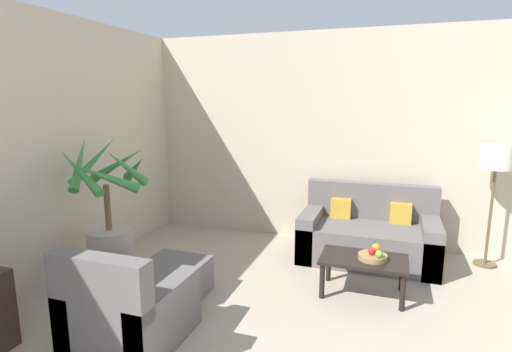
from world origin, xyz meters
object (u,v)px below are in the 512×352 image
at_px(sofa_loveseat, 368,236).
at_px(orange_fruit, 376,248).
at_px(fruit_bowl, 372,257).
at_px(apple_green, 379,254).
at_px(potted_palm, 110,230).
at_px(floor_lamp, 496,164).
at_px(ottoman, 176,278).
at_px(apple_red, 372,251).
at_px(armchair, 129,311).
at_px(coffee_table, 364,264).

height_order(sofa_loveseat, orange_fruit, sofa_loveseat).
bearing_deg(fruit_bowl, apple_green, -49.07).
relative_size(sofa_loveseat, apple_green, 21.81).
height_order(potted_palm, orange_fruit, potted_palm).
bearing_deg(floor_lamp, ottoman, -149.13).
bearing_deg(sofa_loveseat, orange_fruit, -82.19).
bearing_deg(potted_palm, apple_red, 11.26).
distance_m(apple_red, armchair, 2.19).
bearing_deg(ottoman, sofa_loveseat, 42.20).
bearing_deg(potted_palm, orange_fruit, 12.82).
height_order(orange_fruit, ottoman, orange_fruit).
distance_m(apple_green, orange_fruit, 0.14).
xyz_separation_m(armchair, ottoman, (-0.06, 0.79, -0.09)).
xyz_separation_m(potted_palm, coffee_table, (2.48, 0.53, -0.23)).
distance_m(potted_palm, sofa_loveseat, 2.88).
xyz_separation_m(fruit_bowl, orange_fruit, (0.03, 0.07, 0.07)).
relative_size(coffee_table, apple_green, 11.46).
relative_size(potted_palm, coffee_table, 1.87).
xyz_separation_m(apple_red, orange_fruit, (0.04, 0.08, 0.01)).
xyz_separation_m(apple_green, orange_fruit, (-0.03, 0.14, 0.01)).
relative_size(potted_palm, floor_lamp, 1.10).
xyz_separation_m(sofa_loveseat, ottoman, (-1.68, -1.52, -0.11)).
bearing_deg(sofa_loveseat, potted_palm, -149.48).
bearing_deg(armchair, sofa_loveseat, 55.02).
distance_m(floor_lamp, apple_green, 1.83).
distance_m(potted_palm, coffee_table, 2.55).
relative_size(apple_red, apple_green, 1.00).
bearing_deg(potted_palm, ottoman, -4.90).
height_order(fruit_bowl, orange_fruit, orange_fruit).
height_order(potted_palm, apple_green, potted_palm).
height_order(sofa_loveseat, apple_green, sofa_loveseat).
distance_m(potted_palm, apple_green, 2.66).
xyz_separation_m(coffee_table, apple_red, (0.07, -0.02, 0.14)).
xyz_separation_m(floor_lamp, apple_red, (-1.20, -1.19, -0.70)).
distance_m(potted_palm, armchair, 1.24).
distance_m(coffee_table, fruit_bowl, 0.11).
relative_size(floor_lamp, apple_green, 19.52).
xyz_separation_m(potted_palm, apple_green, (2.62, 0.45, -0.08)).
bearing_deg(coffee_table, floor_lamp, 42.77).
bearing_deg(coffee_table, orange_fruit, 29.47).
bearing_deg(armchair, apple_red, 38.79).
relative_size(floor_lamp, ottoman, 2.43).
xyz_separation_m(fruit_bowl, apple_green, (0.06, -0.07, 0.06)).
xyz_separation_m(fruit_bowl, ottoman, (-1.77, -0.59, -0.23)).
distance_m(floor_lamp, fruit_bowl, 1.84).
bearing_deg(armchair, coffee_table, 40.38).
relative_size(coffee_table, orange_fruit, 9.63).
xyz_separation_m(apple_red, armchair, (-1.70, -1.37, -0.20)).
xyz_separation_m(floor_lamp, coffee_table, (-1.27, -1.17, -0.85)).
xyz_separation_m(coffee_table, fruit_bowl, (0.08, -0.01, 0.08)).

